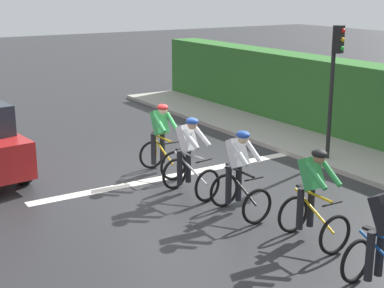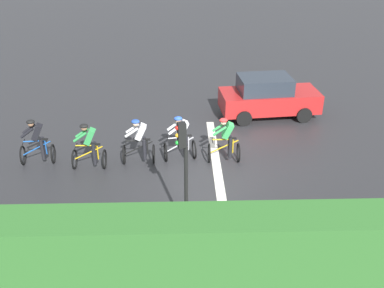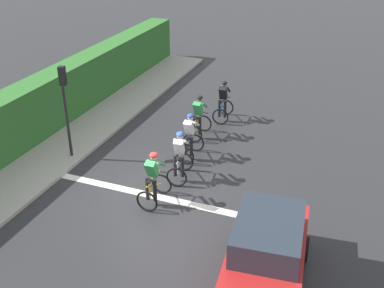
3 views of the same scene
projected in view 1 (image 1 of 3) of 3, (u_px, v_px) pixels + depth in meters
ground_plane at (179, 176)px, 13.27m from camera, size 80.00×80.00×0.00m
road_marking_stop_line at (177, 175)px, 13.35m from camera, size 7.00×0.30×0.01m
cyclist_second at (313, 198)px, 9.67m from camera, size 0.70×1.09×1.66m
cyclist_mid at (239, 175)px, 10.87m from camera, size 0.69×1.09×1.66m
cyclist_fourth at (189, 158)px, 11.92m from camera, size 0.85×1.18×1.66m
cyclist_trailing at (161, 140)px, 13.28m from camera, size 0.68×1.08×1.66m
traffic_light_near_crossing at (335, 73)px, 13.70m from camera, size 0.24×0.31×3.34m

